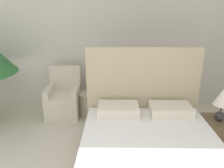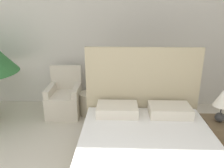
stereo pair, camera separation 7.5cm
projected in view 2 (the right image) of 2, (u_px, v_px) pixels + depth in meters
The scene contains 7 objects.
wall_back at pixel (101, 35), 4.32m from camera, with size 10.00×0.06×2.90m.
bed at pixel (149, 163), 2.44m from camera, with size 1.66×2.22×1.43m.
armchair_near_window_left at pixel (65, 101), 4.16m from camera, with size 0.61×0.64×0.90m.
armchair_near_window_right at pixel (113, 101), 4.13m from camera, with size 0.67×0.70×0.90m.
nightstand at pixel (218, 136), 3.10m from camera, with size 0.42×0.48×0.46m.
table_lamp at pixel (223, 100), 2.92m from camera, with size 0.24×0.24×0.48m.
side_table at pixel (89, 103), 4.18m from camera, with size 0.35×0.35×0.43m.
Camera 2 is at (0.37, -0.55, 1.94)m, focal length 35.00 mm.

